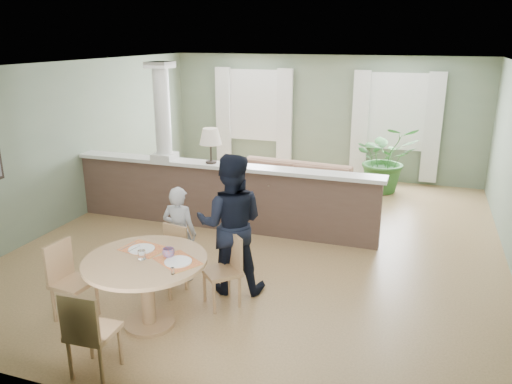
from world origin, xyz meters
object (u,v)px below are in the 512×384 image
at_px(chair_far_boy, 171,256).
at_px(houseplant, 385,158).
at_px(sofa, 289,187).
at_px(man_person, 231,224).
at_px(dining_table, 147,273).
at_px(chair_near, 88,330).
at_px(chair_side, 68,277).
at_px(child_person, 180,233).
at_px(chair_far_man, 227,266).

bearing_deg(chair_far_boy, houseplant, 79.44).
distance_m(sofa, man_person, 3.32).
xyz_separation_m(sofa, dining_table, (-0.42, -4.36, 0.24)).
relative_size(chair_near, man_person, 0.51).
bearing_deg(dining_table, chair_side, -171.60).
height_order(houseplant, dining_table, houseplant).
height_order(houseplant, chair_side, houseplant).
distance_m(chair_side, man_person, 1.96).
height_order(sofa, chair_far_boy, chair_far_boy).
bearing_deg(chair_far_boy, sofa, 92.85).
xyz_separation_m(houseplant, child_person, (-2.19, -4.86, -0.06)).
bearing_deg(sofa, man_person, -82.11).
bearing_deg(houseplant, chair_side, -115.58).
bearing_deg(chair_far_man, chair_near, -67.59).
xyz_separation_m(sofa, chair_far_boy, (-0.57, -3.55, 0.06)).
height_order(chair_far_man, man_person, man_person).
bearing_deg(chair_side, man_person, -44.92).
height_order(dining_table, chair_far_boy, dining_table).
xyz_separation_m(dining_table, chair_near, (-0.06, -0.96, -0.14)).
xyz_separation_m(sofa, man_person, (0.14, -3.28, 0.48)).
bearing_deg(chair_side, sofa, -10.78).
bearing_deg(chair_far_boy, chair_far_man, 6.16).
bearing_deg(chair_near, houseplant, -109.52).
bearing_deg(child_person, man_person, 174.42).
bearing_deg(child_person, chair_far_boy, 95.39).
height_order(chair_far_man, child_person, child_person).
bearing_deg(chair_near, dining_table, -96.59).
relative_size(dining_table, chair_side, 1.47).
distance_m(chair_near, man_person, 2.16).
distance_m(chair_far_boy, man_person, 0.87).
bearing_deg(chair_side, houseplant, -19.60).
bearing_deg(chair_side, chair_far_man, -55.13).
xyz_separation_m(houseplant, man_person, (-1.44, -4.92, 0.19)).
bearing_deg(sofa, chair_near, -89.63).
height_order(chair_far_boy, child_person, child_person).
height_order(sofa, chair_near, chair_near).
xyz_separation_m(sofa, houseplant, (1.58, 1.64, 0.29)).
relative_size(dining_table, chair_near, 1.47).
xyz_separation_m(sofa, chair_near, (-0.47, -5.31, 0.10)).
relative_size(sofa, man_person, 1.56).
relative_size(dining_table, man_person, 0.75).
height_order(houseplant, chair_far_boy, houseplant).
distance_m(chair_far_boy, chair_near, 1.77).
bearing_deg(chair_near, child_person, -89.46).
height_order(child_person, man_person, man_person).
bearing_deg(chair_far_man, man_person, 147.70).
relative_size(dining_table, child_person, 1.05).
height_order(chair_near, child_person, child_person).
bearing_deg(chair_near, man_person, -109.85).
relative_size(chair_side, man_person, 0.51).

